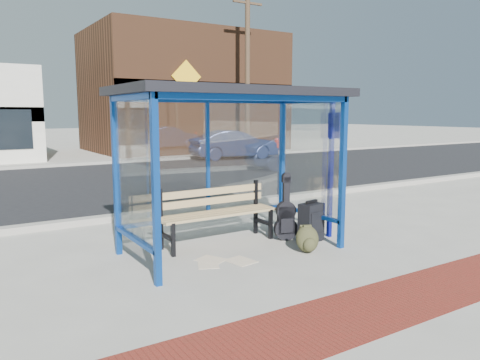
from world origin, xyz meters
TOP-DOWN VIEW (x-y plane):
  - ground at (0.00, 0.00)m, footprint 120.00×120.00m
  - brick_paver_strip at (0.00, -2.60)m, footprint 60.00×1.00m
  - curb_near at (0.00, 2.90)m, footprint 60.00×0.25m
  - street_asphalt at (0.00, 8.00)m, footprint 60.00×10.00m
  - curb_far at (0.00, 13.10)m, footprint 60.00×0.25m
  - far_sidewalk at (0.00, 15.00)m, footprint 60.00×4.00m
  - bus_shelter at (0.00, 0.07)m, footprint 3.30×1.80m
  - storefront_brown at (8.00, 18.49)m, footprint 10.00×7.08m
  - tree_right at (12.50, 22.00)m, footprint 3.60×3.60m
  - utility_pole_east at (9.00, 13.40)m, footprint 1.60×0.24m
  - bench at (-0.00, 0.50)m, footprint 1.99×0.52m
  - guitar_bag at (1.05, 0.05)m, footprint 0.40×0.23m
  - suitcase at (1.35, -0.23)m, footprint 0.43×0.32m
  - backpack at (0.90, -0.67)m, footprint 0.41×0.39m
  - sign_post at (1.81, -0.17)m, footprint 0.10×0.28m
  - newspaper_a at (-0.62, -0.39)m, footprint 0.41×0.44m
  - newspaper_b at (-0.16, -0.50)m, footprint 0.38×0.45m
  - newspaper_c at (-0.49, -0.22)m, footprint 0.44×0.48m
  - parked_car at (7.49, 12.18)m, footprint 4.04×1.83m
  - fire_hydrant at (11.13, 13.84)m, footprint 0.35×0.23m

SIDE VIEW (x-z plane):
  - ground at x=0.00m, z-range 0.00..0.00m
  - street_asphalt at x=0.00m, z-range 0.00..0.00m
  - newspaper_a at x=-0.62m, z-range 0.00..0.01m
  - newspaper_c at x=-0.49m, z-range 0.00..0.01m
  - newspaper_b at x=-0.16m, z-range 0.00..0.01m
  - far_sidewalk at x=0.00m, z-range 0.00..0.01m
  - brick_paver_strip at x=0.00m, z-range 0.00..0.01m
  - curb_near at x=0.00m, z-range 0.00..0.12m
  - curb_far at x=0.00m, z-range 0.00..0.12m
  - backpack at x=0.90m, z-range -0.01..0.40m
  - suitcase at x=1.35m, z-range -0.03..0.65m
  - guitar_bag at x=1.05m, z-range -0.14..0.90m
  - fire_hydrant at x=11.13m, z-range 0.03..0.80m
  - bench at x=0.00m, z-range 0.06..0.99m
  - parked_car at x=7.49m, z-range 0.00..1.29m
  - sign_post at x=1.81m, z-range 0.14..2.37m
  - bus_shelter at x=0.00m, z-range 0.86..3.28m
  - storefront_brown at x=8.00m, z-range 0.00..6.40m
  - utility_pole_east at x=9.00m, z-range 0.11..8.11m
  - tree_right at x=12.50m, z-range 1.94..8.97m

